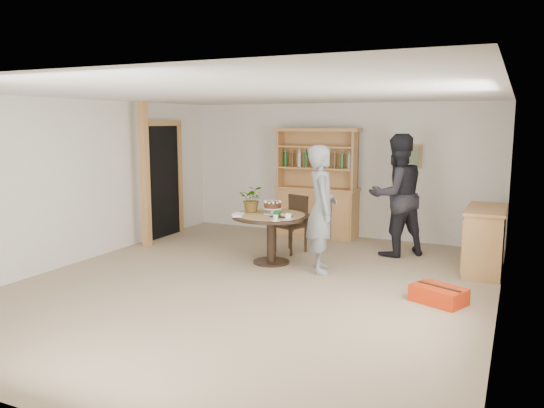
% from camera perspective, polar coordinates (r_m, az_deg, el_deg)
% --- Properties ---
extents(ground, '(7.00, 7.00, 0.00)m').
position_cam_1_polar(ground, '(7.17, -2.02, -8.69)').
color(ground, tan).
rests_on(ground, ground).
extents(room_shell, '(6.04, 7.04, 2.52)m').
position_cam_1_polar(room_shell, '(6.85, -2.05, 5.34)').
color(room_shell, white).
rests_on(room_shell, ground).
extents(doorway, '(0.13, 1.10, 2.18)m').
position_cam_1_polar(doorway, '(10.15, -11.72, 2.73)').
color(doorway, black).
rests_on(doorway, ground).
extents(pine_post, '(0.12, 0.12, 2.50)m').
position_cam_1_polar(pine_post, '(9.37, -13.52, 3.04)').
color(pine_post, tan).
rests_on(pine_post, ground).
extents(hutch, '(1.62, 0.54, 2.04)m').
position_cam_1_polar(hutch, '(10.04, 4.87, 0.41)').
color(hutch, tan).
rests_on(hutch, ground).
extents(sideboard, '(0.54, 1.26, 0.94)m').
position_cam_1_polar(sideboard, '(8.26, 21.93, -3.58)').
color(sideboard, tan).
rests_on(sideboard, ground).
extents(dining_table, '(1.20, 1.20, 0.76)m').
position_cam_1_polar(dining_table, '(8.10, -0.09, -2.21)').
color(dining_table, black).
rests_on(dining_table, ground).
extents(dining_chair, '(0.54, 0.54, 0.95)m').
position_cam_1_polar(dining_chair, '(8.84, 2.35, -1.73)').
color(dining_chair, black).
rests_on(dining_chair, ground).
extents(birthday_cake, '(0.30, 0.30, 0.20)m').
position_cam_1_polar(birthday_cake, '(8.10, 0.06, -0.22)').
color(birthday_cake, white).
rests_on(birthday_cake, dining_table).
extents(flower_vase, '(0.47, 0.44, 0.42)m').
position_cam_1_polar(flower_vase, '(8.23, -2.14, 0.55)').
color(flower_vase, '#3F7233').
rests_on(flower_vase, dining_table).
extents(gift_tray, '(0.30, 0.20, 0.08)m').
position_cam_1_polar(gift_tray, '(7.87, 0.94, -1.20)').
color(gift_tray, black).
rests_on(gift_tray, dining_table).
extents(coffee_cup_a, '(0.15, 0.15, 0.09)m').
position_cam_1_polar(coffee_cup_a, '(7.65, 1.73, -1.39)').
color(coffee_cup_a, white).
rests_on(coffee_cup_a, dining_table).
extents(coffee_cup_b, '(0.15, 0.15, 0.08)m').
position_cam_1_polar(coffee_cup_b, '(7.55, 0.38, -1.57)').
color(coffee_cup_b, white).
rests_on(coffee_cup_b, dining_table).
extents(napkins, '(0.24, 0.33, 0.03)m').
position_cam_1_polar(napkins, '(7.98, -3.71, -1.16)').
color(napkins, white).
rests_on(napkins, dining_table).
extents(teen_boy, '(0.68, 0.79, 1.83)m').
position_cam_1_polar(teen_boy, '(7.63, 5.38, -0.55)').
color(teen_boy, gray).
rests_on(teen_boy, ground).
extents(adult_person, '(1.21, 1.20, 1.97)m').
position_cam_1_polar(adult_person, '(8.76, 13.25, 0.93)').
color(adult_person, black).
rests_on(adult_person, ground).
extents(red_suitcase, '(0.71, 0.60, 0.21)m').
position_cam_1_polar(red_suitcase, '(6.77, 17.49, -9.29)').
color(red_suitcase, red).
rests_on(red_suitcase, ground).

